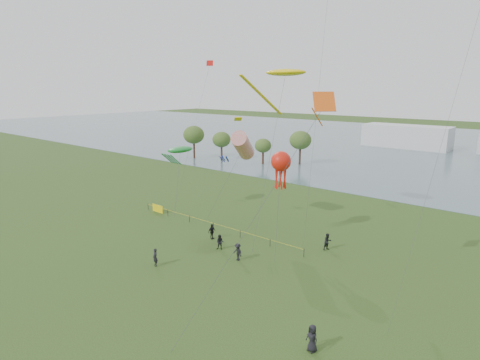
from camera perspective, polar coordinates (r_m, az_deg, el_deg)
The scene contains 17 objects.
ground_plane at distance 31.96m, azimuth -12.05°, elevation -17.37°, with size 400.00×400.00×0.00m, color #223B12.
lake at distance 119.81m, azimuth 28.65°, elevation 3.82°, with size 400.00×120.00×0.08m, color slate.
pavilion_left at distance 117.47m, azimuth 22.59°, elevation 5.74°, with size 22.00×8.00×6.00m, color silver.
trees at distance 87.81m, azimuth -0.03°, elevation 5.87°, with size 27.29×13.58×7.47m.
fence at distance 50.70m, azimuth -8.86°, elevation -4.85°, with size 24.07×0.07×1.05m.
spectator_a at distance 40.91m, azimuth -2.85°, elevation -8.82°, with size 0.76×0.60×1.57m, color black.
spectator_b at distance 38.45m, azimuth -0.33°, elevation -10.20°, with size 1.09×0.63×1.69m, color black.
spectator_c at distance 43.66m, azimuth -4.02°, elevation -7.32°, with size 0.98×0.41×1.68m, color black.
spectator_d at distance 27.03m, azimuth 10.23°, elevation -21.27°, with size 0.87×0.56×1.78m, color black.
spectator_f at distance 38.16m, azimuth -11.96°, elevation -10.71°, with size 0.61×0.40×1.67m, color black.
spectator_g at distance 41.69m, azimuth 12.36°, elevation -8.58°, with size 0.84×0.66×1.74m, color black.
kite_stingray at distance 44.84m, azimuth 6.38°, elevation 14.86°, with size 4.81×9.98×17.95m.
kite_windsock at distance 46.30m, azimuth 0.40°, elevation 4.90°, with size 5.50×5.41×11.39m.
kite_creature at distance 52.77m, azimuth -8.54°, elevation 4.25°, with size 2.97×4.99×8.48m.
kite_octopus at distance 41.66m, azimuth 5.84°, elevation 2.55°, with size 4.03×6.20×9.61m.
kite_delta at distance 28.04m, azimuth 11.03°, elevation 9.44°, with size 4.73×11.87×15.75m.
small_kites at distance 44.50m, azimuth 9.93°, elevation 23.28°, with size 34.96×10.33×12.19m.
Camera 1 is at (22.03, -16.67, 16.07)m, focal length 30.00 mm.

